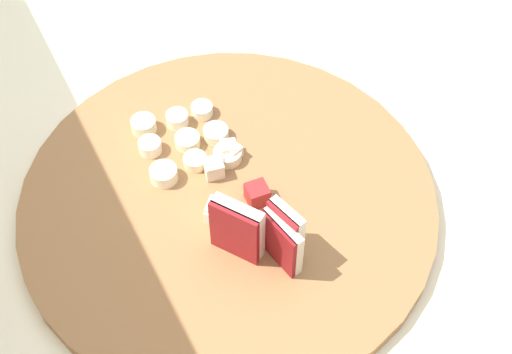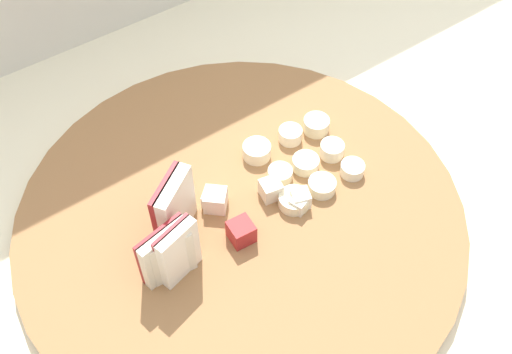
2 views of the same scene
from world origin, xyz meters
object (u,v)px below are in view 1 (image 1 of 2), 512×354
object	(u,v)px
cutting_board	(228,202)
apple_wedge_fan	(266,234)
apple_dice_pile	(230,185)
banana_slice_rows	(184,141)

from	to	relation	value
cutting_board	apple_wedge_fan	size ratio (longest dim) A/B	5.38
apple_wedge_fan	apple_dice_pile	size ratio (longest dim) A/B	0.86
apple_wedge_fan	cutting_board	bearing A→B (deg)	3.66
cutting_board	apple_dice_pile	distance (m)	0.02
apple_wedge_fan	apple_dice_pile	distance (m)	0.08
apple_wedge_fan	apple_dice_pile	world-z (taller)	apple_wedge_fan
cutting_board	banana_slice_rows	bearing A→B (deg)	7.73
apple_wedge_fan	banana_slice_rows	xyz separation A→B (m)	(0.16, 0.02, -0.02)
apple_wedge_fan	apple_dice_pile	bearing A→B (deg)	-0.65
cutting_board	apple_wedge_fan	xyz separation A→B (m)	(-0.07, -0.00, 0.04)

